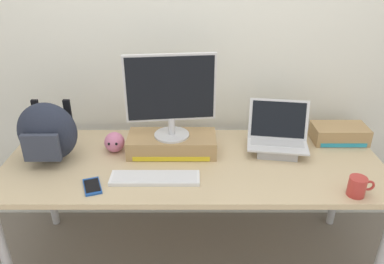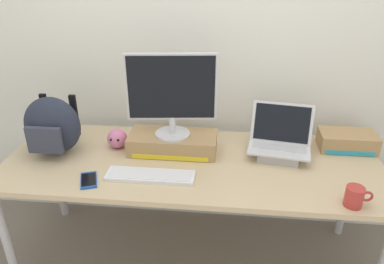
{
  "view_description": "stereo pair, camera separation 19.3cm",
  "coord_description": "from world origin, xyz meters",
  "px_view_note": "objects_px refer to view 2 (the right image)",
  "views": [
    {
      "loc": [
        -0.01,
        -1.77,
        1.78
      ],
      "look_at": [
        0.0,
        0.0,
        0.89
      ],
      "focal_mm": 34.88,
      "sensor_mm": 36.0,
      "label": 1
    },
    {
      "loc": [
        0.19,
        -1.77,
        1.78
      ],
      "look_at": [
        0.0,
        0.0,
        0.89
      ],
      "focal_mm": 34.88,
      "sensor_mm": 36.0,
      "label": 2
    }
  ],
  "objects_px": {
    "toner_box_yellow": "(173,143)",
    "coffee_mug": "(355,196)",
    "desktop_monitor": "(172,94)",
    "cell_phone": "(89,180)",
    "open_laptop": "(279,146)",
    "messenger_backpack": "(52,126)",
    "toner_box_cyan": "(347,141)",
    "external_keyboard": "(150,176)",
    "plush_toy": "(117,138)"
  },
  "relations": [
    {
      "from": "messenger_backpack",
      "to": "coffee_mug",
      "type": "height_order",
      "value": "messenger_backpack"
    },
    {
      "from": "desktop_monitor",
      "to": "plush_toy",
      "type": "relative_size",
      "value": 4.21
    },
    {
      "from": "toner_box_yellow",
      "to": "desktop_monitor",
      "type": "distance_m",
      "value": 0.3
    },
    {
      "from": "desktop_monitor",
      "to": "coffee_mug",
      "type": "xyz_separation_m",
      "value": [
        0.9,
        -0.42,
        -0.31
      ]
    },
    {
      "from": "external_keyboard",
      "to": "toner_box_cyan",
      "type": "bearing_deg",
      "value": 21.27
    },
    {
      "from": "open_laptop",
      "to": "coffee_mug",
      "type": "xyz_separation_m",
      "value": [
        0.29,
        -0.43,
        -0.01
      ]
    },
    {
      "from": "toner_box_yellow",
      "to": "coffee_mug",
      "type": "distance_m",
      "value": 0.99
    },
    {
      "from": "desktop_monitor",
      "to": "coffee_mug",
      "type": "bearing_deg",
      "value": -31.44
    },
    {
      "from": "cell_phone",
      "to": "toner_box_cyan",
      "type": "bearing_deg",
      "value": -0.66
    },
    {
      "from": "toner_box_cyan",
      "to": "toner_box_yellow",
      "type": "bearing_deg",
      "value": -172.4
    },
    {
      "from": "plush_toy",
      "to": "toner_box_cyan",
      "type": "xyz_separation_m",
      "value": [
        1.34,
        0.12,
        -0.01
      ]
    },
    {
      "from": "desktop_monitor",
      "to": "plush_toy",
      "type": "distance_m",
      "value": 0.44
    },
    {
      "from": "toner_box_yellow",
      "to": "coffee_mug",
      "type": "height_order",
      "value": "toner_box_yellow"
    },
    {
      "from": "external_keyboard",
      "to": "messenger_backpack",
      "type": "relative_size",
      "value": 1.36
    },
    {
      "from": "messenger_backpack",
      "to": "cell_phone",
      "type": "height_order",
      "value": "messenger_backpack"
    },
    {
      "from": "coffee_mug",
      "to": "plush_toy",
      "type": "distance_m",
      "value": 1.3
    },
    {
      "from": "open_laptop",
      "to": "toner_box_cyan",
      "type": "bearing_deg",
      "value": 25.5
    },
    {
      "from": "toner_box_yellow",
      "to": "external_keyboard",
      "type": "relative_size",
      "value": 1.1
    },
    {
      "from": "external_keyboard",
      "to": "plush_toy",
      "type": "xyz_separation_m",
      "value": [
        -0.26,
        0.3,
        0.05
      ]
    },
    {
      "from": "desktop_monitor",
      "to": "messenger_backpack",
      "type": "height_order",
      "value": "desktop_monitor"
    },
    {
      "from": "desktop_monitor",
      "to": "cell_phone",
      "type": "relative_size",
      "value": 2.98
    },
    {
      "from": "external_keyboard",
      "to": "plush_toy",
      "type": "bearing_deg",
      "value": 130.5
    },
    {
      "from": "toner_box_yellow",
      "to": "open_laptop",
      "type": "relative_size",
      "value": 1.36
    },
    {
      "from": "toner_box_yellow",
      "to": "plush_toy",
      "type": "relative_size",
      "value": 4.32
    },
    {
      "from": "external_keyboard",
      "to": "toner_box_cyan",
      "type": "xyz_separation_m",
      "value": [
        1.08,
        0.42,
        0.04
      ]
    },
    {
      "from": "toner_box_yellow",
      "to": "messenger_backpack",
      "type": "distance_m",
      "value": 0.68
    },
    {
      "from": "coffee_mug",
      "to": "plush_toy",
      "type": "xyz_separation_m",
      "value": [
        -1.23,
        0.43,
        0.01
      ]
    },
    {
      "from": "coffee_mug",
      "to": "cell_phone",
      "type": "distance_m",
      "value": 1.28
    },
    {
      "from": "coffee_mug",
      "to": "plush_toy",
      "type": "bearing_deg",
      "value": 160.81
    },
    {
      "from": "messenger_backpack",
      "to": "coffee_mug",
      "type": "distance_m",
      "value": 1.6
    },
    {
      "from": "desktop_monitor",
      "to": "open_laptop",
      "type": "bearing_deg",
      "value": -5.45
    },
    {
      "from": "desktop_monitor",
      "to": "cell_phone",
      "type": "height_order",
      "value": "desktop_monitor"
    },
    {
      "from": "toner_box_cyan",
      "to": "coffee_mug",
      "type": "bearing_deg",
      "value": -101.18
    },
    {
      "from": "external_keyboard",
      "to": "coffee_mug",
      "type": "bearing_deg",
      "value": -7.68
    },
    {
      "from": "open_laptop",
      "to": "toner_box_cyan",
      "type": "xyz_separation_m",
      "value": [
        0.4,
        0.12,
        -0.01
      ]
    },
    {
      "from": "open_laptop",
      "to": "coffee_mug",
      "type": "bearing_deg",
      "value": -47.1
    },
    {
      "from": "cell_phone",
      "to": "external_keyboard",
      "type": "bearing_deg",
      "value": -7.99
    },
    {
      "from": "coffee_mug",
      "to": "toner_box_cyan",
      "type": "xyz_separation_m",
      "value": [
        0.11,
        0.55,
        0.0
      ]
    },
    {
      "from": "toner_box_yellow",
      "to": "messenger_backpack",
      "type": "bearing_deg",
      "value": -172.87
    },
    {
      "from": "coffee_mug",
      "to": "toner_box_cyan",
      "type": "distance_m",
      "value": 0.56
    },
    {
      "from": "open_laptop",
      "to": "toner_box_cyan",
      "type": "relative_size",
      "value": 1.15
    },
    {
      "from": "cell_phone",
      "to": "open_laptop",
      "type": "bearing_deg",
      "value": 0.29
    },
    {
      "from": "messenger_backpack",
      "to": "toner_box_cyan",
      "type": "relative_size",
      "value": 1.05
    },
    {
      "from": "external_keyboard",
      "to": "messenger_backpack",
      "type": "bearing_deg",
      "value": 160.62
    },
    {
      "from": "open_laptop",
      "to": "messenger_backpack",
      "type": "height_order",
      "value": "messenger_backpack"
    },
    {
      "from": "toner_box_yellow",
      "to": "external_keyboard",
      "type": "xyz_separation_m",
      "value": [
        -0.07,
        -0.29,
        -0.04
      ]
    },
    {
      "from": "toner_box_yellow",
      "to": "messenger_backpack",
      "type": "height_order",
      "value": "messenger_backpack"
    },
    {
      "from": "desktop_monitor",
      "to": "messenger_backpack",
      "type": "bearing_deg",
      "value": -179.49
    },
    {
      "from": "desktop_monitor",
      "to": "toner_box_cyan",
      "type": "height_order",
      "value": "desktop_monitor"
    },
    {
      "from": "desktop_monitor",
      "to": "toner_box_cyan",
      "type": "distance_m",
      "value": 1.06
    }
  ]
}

